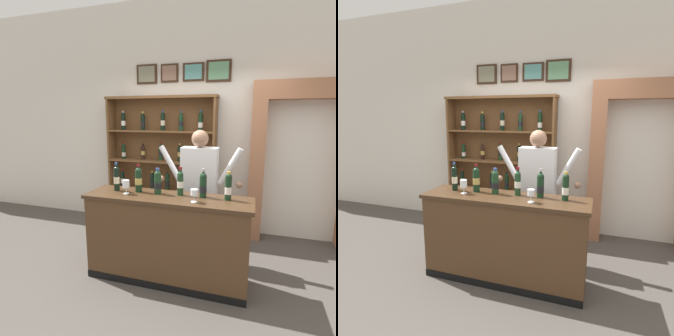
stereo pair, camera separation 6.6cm
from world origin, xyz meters
The scene contains 14 objects.
ground_plane centered at (0.00, 0.00, -0.01)m, with size 14.00×14.00×0.02m, color #47423D.
back_wall centered at (0.00, 1.68, 1.79)m, with size 12.00×0.19×3.58m.
wine_shelf centered at (-0.62, 1.46, 1.09)m, with size 1.79×0.30×2.11m.
archway_doorway centered at (1.47, 1.55, 1.27)m, with size 1.42×0.45×2.29m.
tasting_counter centered at (-0.05, 0.00, 0.48)m, with size 1.81×0.50×0.97m.
shopkeeper centered at (0.18, 0.59, 1.03)m, with size 1.07×0.22×1.65m.
tasting_bottle_grappa centered at (-0.67, 0.05, 1.12)m, with size 0.07×0.07×0.33m.
tasting_bottle_vin_santo centered at (-0.41, 0.08, 1.11)m, with size 0.08×0.08×0.32m.
tasting_bottle_bianco centered at (-0.18, 0.07, 1.10)m, with size 0.08×0.08×0.29m.
tasting_bottle_chianti centered at (0.07, 0.09, 1.11)m, with size 0.07×0.07×0.31m.
tasting_bottle_brunello centered at (0.32, 0.09, 1.10)m, with size 0.08×0.08×0.31m.
tasting_bottle_super_tuscan centered at (0.59, 0.07, 1.11)m, with size 0.07×0.07×0.30m.
wine_glass_left centered at (-0.51, -0.04, 1.07)m, with size 0.08×0.08×0.15m.
wine_glass_right centered at (0.27, -0.11, 1.06)m, with size 0.07×0.07×0.13m.
Camera 1 is at (0.83, -2.70, 1.82)m, focal length 29.44 mm.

